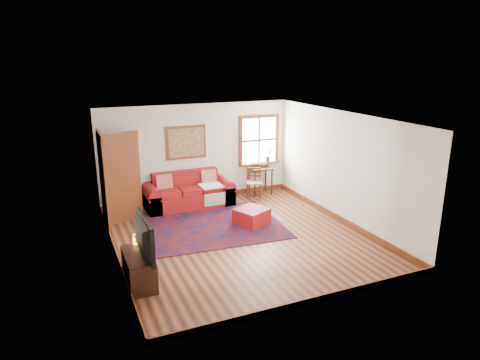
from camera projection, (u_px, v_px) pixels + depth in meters
name	position (u px, v px, depth m)	size (l,w,h in m)	color
ground	(240.00, 237.00, 8.93)	(5.50, 5.50, 0.00)	#3E1D10
room_envelope	(239.00, 160.00, 8.48)	(5.04, 5.54, 2.52)	silver
window	(260.00, 145.00, 11.62)	(1.18, 0.20, 1.38)	white
doorway	(115.00, 178.00, 9.36)	(0.89, 1.08, 2.14)	black
framed_artwork	(186.00, 142.00, 10.77)	(1.05, 0.07, 0.85)	brown
persian_rug	(211.00, 226.00, 9.52)	(3.07, 2.45, 0.02)	#530D0B
red_leather_sofa	(189.00, 195.00, 10.75)	(2.18, 0.90, 0.85)	maroon
red_ottoman	(251.00, 216.00, 9.59)	(0.63, 0.63, 0.36)	maroon
side_table	(261.00, 172.00, 11.63)	(0.61, 0.46, 0.73)	black
ladder_back_chair	(254.00, 181.00, 11.36)	(0.52, 0.50, 0.86)	tan
media_cabinet	(139.00, 269.00, 7.05)	(0.43, 0.96, 0.53)	black
television	(138.00, 237.00, 6.85)	(1.13, 0.15, 0.65)	black
candle_hurricane	(136.00, 240.00, 7.33)	(0.12, 0.12, 0.18)	silver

